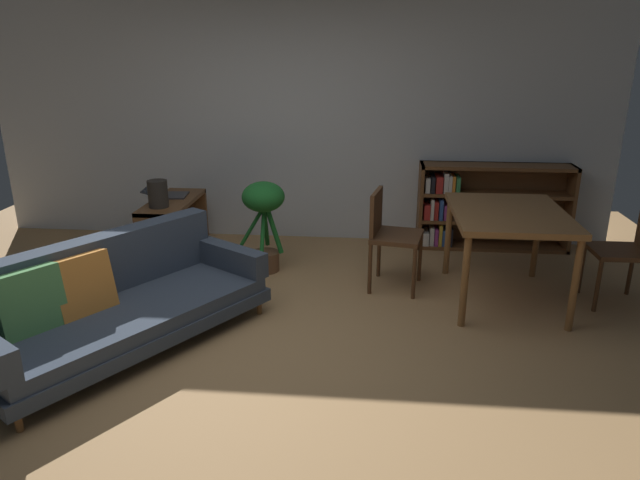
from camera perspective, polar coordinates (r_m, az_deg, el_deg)
The scene contains 11 objects.
ground_plane at distance 4.20m, azimuth -7.02°, elevation -10.99°, with size 8.16×8.16×0.00m, color tan.
back_wall_panel at distance 6.36m, azimuth -2.29°, elevation 12.15°, with size 6.80×0.10×2.70m, color silver.
fabric_couch at distance 4.41m, azimuth -19.95°, elevation -5.72°, with size 1.87×2.23×0.75m.
media_console at distance 6.06m, azimuth -14.29°, elevation 1.09°, with size 0.41×1.02×0.60m.
open_laptop at distance 6.14m, azimuth -14.88°, elevation 4.43°, with size 0.46×0.32×0.08m.
desk_speaker at distance 5.71m, azimuth -15.81°, elevation 4.44°, with size 0.19×0.19×0.26m.
potted_floor_plant at distance 5.44m, azimuth -5.61°, elevation 2.70°, with size 0.49×0.50×0.88m.
dining_table at distance 5.00m, azimuth 18.21°, elevation 1.86°, with size 0.91×1.20×0.79m.
dining_chair_near at distance 5.37m, azimuth 28.48°, elevation -0.46°, with size 0.45×0.42×0.93m.
dining_chair_far at distance 5.10m, azimuth 6.90°, elevation 0.82°, with size 0.50×0.53×0.88m.
bookshelf at distance 6.39m, azimuth 15.80°, elevation 3.24°, with size 1.59×0.34×0.91m.
Camera 1 is at (0.85, -3.56, 2.07)m, focal length 32.20 mm.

